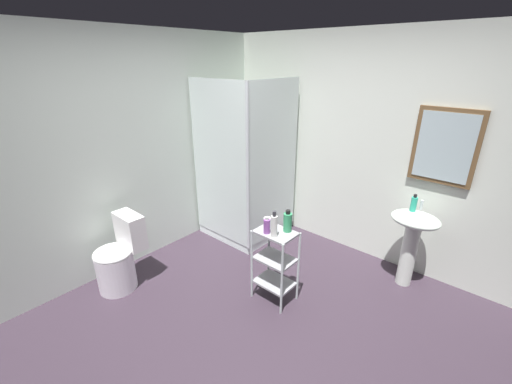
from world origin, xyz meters
name	(u,v)px	position (x,y,z in m)	size (l,w,h in m)	color
ground_plane	(258,333)	(0.00, 0.00, -0.01)	(4.20, 4.20, 0.02)	#342834
wall_back	(367,150)	(0.01, 1.85, 1.25)	(4.20, 0.14, 2.50)	silver
wall_left	(127,154)	(-1.85, 0.00, 1.25)	(0.10, 4.20, 2.50)	silver
shower_stall	(246,203)	(-1.22, 1.19, 0.46)	(0.92, 0.92, 2.00)	white
pedestal_sink	(412,234)	(0.71, 1.52, 0.58)	(0.46, 0.37, 0.81)	white
sink_faucet	(421,205)	(0.71, 1.64, 0.86)	(0.03, 0.03, 0.10)	silver
toilet	(119,259)	(-1.48, -0.44, 0.31)	(0.37, 0.49, 0.76)	white
storage_cart	(275,260)	(-0.17, 0.44, 0.44)	(0.38, 0.28, 0.74)	silver
hand_soap_bottle	(414,204)	(0.66, 1.55, 0.89)	(0.06, 0.06, 0.18)	#2DBC99
lotion_bottle_white	(274,226)	(-0.14, 0.37, 0.85)	(0.06, 0.06, 0.25)	white
conditioner_bottle_purple	(267,226)	(-0.22, 0.37, 0.81)	(0.06, 0.06, 0.16)	#8C4BA1
body_wash_bottle_green	(288,222)	(-0.10, 0.52, 0.83)	(0.08, 0.08, 0.21)	#34945E
rinse_cup	(267,223)	(-0.28, 0.45, 0.79)	(0.07, 0.07, 0.10)	silver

